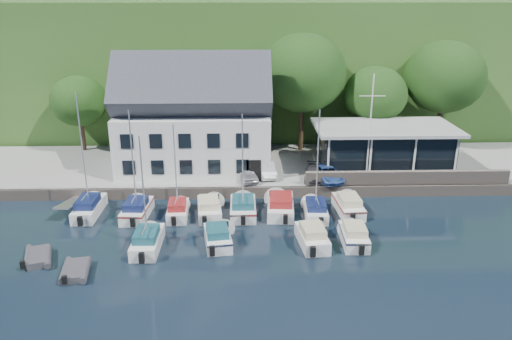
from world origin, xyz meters
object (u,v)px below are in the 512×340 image
at_px(boat_r2_4, 354,233).
at_px(boat_r2_3, 312,235).
at_px(car_silver, 247,173).
at_px(boat_r2_2, 218,235).
at_px(dinghy_0, 38,256).
at_px(boat_r1_6, 317,167).
at_px(boat_r1_4, 243,161).
at_px(car_dgrey, 313,173).
at_px(car_blue, 327,173).
at_px(boat_r1_1, 133,162).
at_px(boat_r1_3, 209,206).
at_px(harbor_building, 194,123).
at_px(boat_r1_7, 348,203).
at_px(boat_r1_5, 281,204).
at_px(boat_r1_0, 84,160).
at_px(dinghy_1, 75,269).
at_px(flagpole, 370,128).
at_px(boat_r2_1, 143,187).
at_px(club_pavilion, 383,147).
at_px(boat_r1_2, 175,166).
at_px(car_white, 267,169).

bearing_deg(boat_r2_4, boat_r2_3, -174.50).
height_order(car_silver, boat_r2_2, car_silver).
bearing_deg(dinghy_0, boat_r1_6, -0.13).
bearing_deg(boat_r1_4, dinghy_0, -152.96).
bearing_deg(car_dgrey, car_blue, -5.62).
distance_m(boat_r1_1, boat_r1_3, 6.92).
relative_size(harbor_building, boat_r1_3, 2.40).
relative_size(boat_r1_4, boat_r1_7, 1.48).
distance_m(boat_r1_5, boat_r2_2, 7.24).
relative_size(boat_r1_0, boat_r1_3, 1.54).
xyz_separation_m(boat_r1_7, dinghy_1, (-19.29, -9.06, -0.40)).
distance_m(harbor_building, boat_r1_3, 10.18).
height_order(car_dgrey, dinghy_0, car_dgrey).
xyz_separation_m(boat_r1_4, dinghy_0, (-13.73, -7.03, -4.21)).
bearing_deg(boat_r1_1, boat_r1_3, 5.01).
bearing_deg(boat_r1_3, boat_r2_3, -40.38).
height_order(flagpole, boat_r2_1, flagpole).
relative_size(flagpole, boat_r2_4, 1.73).
distance_m(club_pavilion, car_silver, 13.53).
distance_m(boat_r1_5, boat_r2_1, 11.98).
bearing_deg(boat_r2_3, car_blue, 68.90).
relative_size(boat_r1_0, dinghy_0, 3.07).
bearing_deg(boat_r1_4, boat_r2_3, -47.26).
height_order(harbor_building, car_blue, harbor_building).
bearing_deg(boat_r1_4, car_blue, 33.43).
bearing_deg(car_silver, boat_r1_2, -146.99).
relative_size(boat_r1_1, boat_r1_4, 1.00).
relative_size(boat_r2_2, boat_r2_3, 0.94).
xyz_separation_m(boat_r1_0, boat_r2_1, (5.71, -5.91, -0.05)).
xyz_separation_m(car_silver, car_white, (1.82, 1.05, 0.01)).
relative_size(boat_r1_1, boat_r1_6, 1.10).
bearing_deg(boat_r2_4, boat_r1_7, 84.80).
bearing_deg(flagpole, boat_r2_1, -148.94).
bearing_deg(car_silver, car_blue, -14.06).
distance_m(club_pavilion, flagpole, 4.70).
bearing_deg(boat_r1_6, boat_r1_5, 167.87).
relative_size(boat_r1_2, dinghy_1, 2.85).
xyz_separation_m(boat_r1_0, boat_r1_5, (15.47, -0.10, -3.86)).
distance_m(boat_r1_0, boat_r2_1, 8.22).
height_order(boat_r2_2, boat_r2_3, boat_r2_3).
bearing_deg(car_silver, boat_r2_3, -78.79).
bearing_deg(boat_r1_4, boat_r1_0, 178.08).
bearing_deg(boat_r2_2, car_blue, 38.88).
bearing_deg(boat_r1_6, boat_r1_1, -178.24).
bearing_deg(club_pavilion, car_silver, -166.69).
relative_size(car_silver, boat_r2_1, 0.41).
distance_m(boat_r1_2, dinghy_0, 11.57).
bearing_deg(boat_r1_2, boat_r1_6, -3.12).
xyz_separation_m(harbor_building, boat_r1_5, (7.56, -8.62, -4.58)).
height_order(boat_r1_5, boat_r2_2, boat_r1_5).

